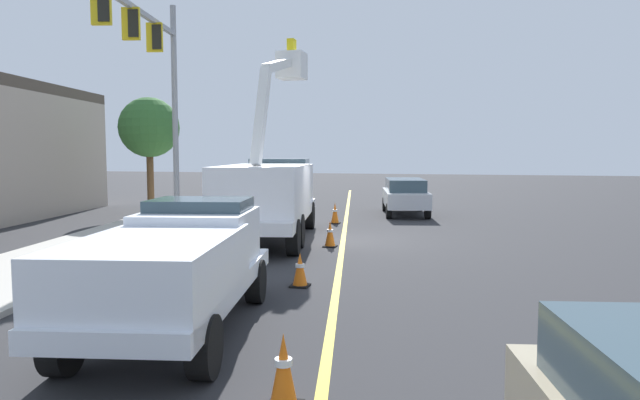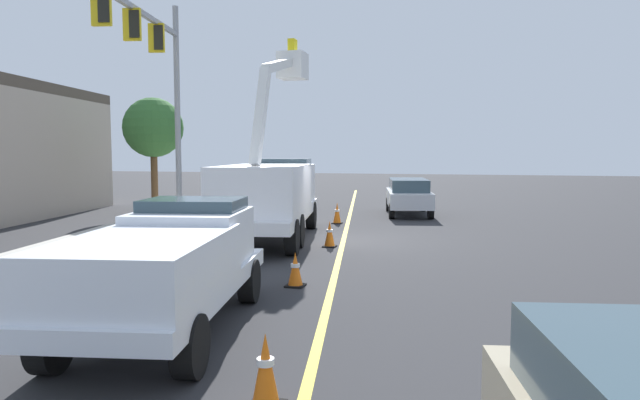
{
  "view_description": "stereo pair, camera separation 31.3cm",
  "coord_description": "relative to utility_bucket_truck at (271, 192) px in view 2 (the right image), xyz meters",
  "views": [
    {
      "loc": [
        -18.21,
        -3.8,
        2.91
      ],
      "look_at": [
        -0.85,
        0.59,
        1.4
      ],
      "focal_mm": 31.4,
      "sensor_mm": 36.0,
      "label": 1
    },
    {
      "loc": [
        -18.13,
        -4.11,
        2.91
      ],
      "look_at": [
        -0.85,
        0.59,
        1.4
      ],
      "focal_mm": 31.4,
      "sensor_mm": 36.0,
      "label": 2
    }
  ],
  "objects": [
    {
      "name": "lane_centre_stripe",
      "position": [
        0.44,
        -2.42,
        -1.6
      ],
      "size": [
        49.18,
        9.35,
        0.01
      ],
      "primitive_type": "cube",
      "rotation": [
        0.0,
        0.0,
        0.18
      ],
      "color": "yellow",
      "rests_on": "ground"
    },
    {
      "name": "street_tree_right",
      "position": [
        5.87,
        8.03,
        2.47
      ],
      "size": [
        2.81,
        2.81,
        5.51
      ],
      "color": "brown",
      "rests_on": "ground"
    },
    {
      "name": "utility_bucket_truck",
      "position": [
        0.0,
        0.0,
        0.0
      ],
      "size": [
        8.52,
        3.96,
        6.81
      ],
      "color": "white",
      "rests_on": "ground"
    },
    {
      "name": "traffic_cone_leading",
      "position": [
        -11.89,
        -4.31,
        -1.18
      ],
      "size": [
        0.4,
        0.4,
        0.88
      ],
      "color": "black",
      "rests_on": "ground"
    },
    {
      "name": "sidewalk_far_side",
      "position": [
        -0.95,
        5.06,
        -1.55
      ],
      "size": [
        59.64,
        14.57,
        0.12
      ],
      "primitive_type": "cube",
      "rotation": [
        0.0,
        0.0,
        0.18
      ],
      "color": "#B2ADA3",
      "rests_on": "ground"
    },
    {
      "name": "traffic_cone_mid_rear",
      "position": [
        -1.04,
        -2.31,
        -1.2
      ],
      "size": [
        0.4,
        0.4,
        0.82
      ],
      "color": "black",
      "rests_on": "ground"
    },
    {
      "name": "traffic_signal_mast",
      "position": [
        -0.11,
        4.18,
        4.28
      ],
      "size": [
        7.21,
        1.53,
        8.53
      ],
      "color": "gray",
      "rests_on": "ground"
    },
    {
      "name": "service_pickup_truck",
      "position": [
        -9.73,
        -1.81,
        -0.49
      ],
      "size": [
        5.89,
        3.09,
        2.06
      ],
      "color": "white",
      "rests_on": "ground"
    },
    {
      "name": "ground",
      "position": [
        0.44,
        -2.42,
        -1.61
      ],
      "size": [
        120.0,
        120.0,
        0.0
      ],
      "primitive_type": "plane",
      "color": "#2D2D30"
    },
    {
      "name": "traffic_cone_mid_front",
      "position": [
        -6.23,
        -2.86,
        -1.24
      ],
      "size": [
        0.4,
        0.4,
        0.75
      ],
      "color": "black",
      "rests_on": "ground"
    },
    {
      "name": "traffic_cone_trailing",
      "position": [
        4.6,
        -1.2,
        -1.18
      ],
      "size": [
        0.4,
        0.4,
        0.87
      ],
      "color": "black",
      "rests_on": "ground"
    },
    {
      "name": "passing_minivan",
      "position": [
        8.73,
        -3.67,
        -0.63
      ],
      "size": [
        5.07,
        2.75,
        1.69
      ],
      "color": "silver",
      "rests_on": "ground"
    }
  ]
}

